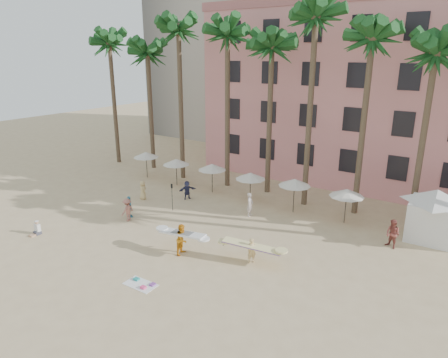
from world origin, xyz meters
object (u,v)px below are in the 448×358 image
object	(u,v)px
pink_hotel	(398,97)
cabana	(435,210)
carrier_white	(182,238)
carrier_yellow	(252,249)

from	to	relation	value
pink_hotel	cabana	world-z (taller)	pink_hotel
pink_hotel	carrier_white	xyz separation A→B (m)	(-6.76, -23.72, -6.97)
pink_hotel	cabana	distance (m)	15.13
carrier_yellow	carrier_white	size ratio (longest dim) A/B	1.14
pink_hotel	carrier_yellow	xyz separation A→B (m)	(-2.65, -22.26, -7.09)
cabana	carrier_yellow	xyz separation A→B (m)	(-8.28, -9.53, -1.15)
cabana	carrier_yellow	distance (m)	12.68
pink_hotel	carrier_yellow	bearing A→B (deg)	-96.79
carrier_yellow	carrier_white	distance (m)	4.37
carrier_white	carrier_yellow	bearing A→B (deg)	19.54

